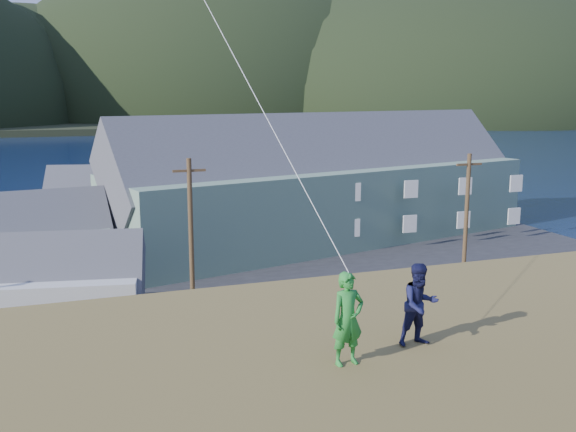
% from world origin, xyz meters
% --- Properties ---
extents(ground, '(900.00, 900.00, 0.00)m').
position_xyz_m(ground, '(0.00, 0.00, 0.00)').
color(ground, '#0A1638').
rests_on(ground, ground).
extents(grass_strip, '(110.00, 8.00, 0.10)m').
position_xyz_m(grass_strip, '(0.00, -2.00, 0.05)').
color(grass_strip, '#4C3D19').
rests_on(grass_strip, ground).
extents(waterfront_lot, '(72.00, 36.00, 0.12)m').
position_xyz_m(waterfront_lot, '(0.00, 17.00, 0.06)').
color(waterfront_lot, '#28282B').
rests_on(waterfront_lot, ground).
extents(wharf, '(26.00, 14.00, 0.90)m').
position_xyz_m(wharf, '(-6.00, 40.00, 0.45)').
color(wharf, gray).
rests_on(wharf, ground).
extents(far_shore, '(900.00, 320.00, 2.00)m').
position_xyz_m(far_shore, '(0.00, 330.00, 1.00)').
color(far_shore, black).
rests_on(far_shore, ground).
extents(far_hills, '(760.00, 265.00, 143.00)m').
position_xyz_m(far_hills, '(35.59, 279.38, 2.00)').
color(far_hills, black).
rests_on(far_hills, ground).
extents(lodge, '(38.33, 18.81, 13.00)m').
position_xyz_m(lodge, '(15.86, 20.51, 4.99)').
color(lodge, gray).
rests_on(lodge, waterfront_lot).
extents(shed_palegreen_near, '(10.68, 7.51, 7.24)m').
position_xyz_m(shed_palegreen_near, '(-7.19, 15.63, 2.72)').
color(shed_palegreen_near, gray).
rests_on(shed_palegreen_near, waterfront_lot).
extents(shed_white, '(8.52, 6.39, 6.17)m').
position_xyz_m(shed_white, '(-4.96, 5.76, 2.38)').
color(shed_white, beige).
rests_on(shed_white, waterfront_lot).
extents(shed_palegreen_far, '(12.33, 8.68, 7.55)m').
position_xyz_m(shed_palegreen_far, '(-1.11, 28.22, 2.88)').
color(shed_palegreen_far, slate).
rests_on(shed_palegreen_far, waterfront_lot).
extents(utility_poles, '(35.64, 0.24, 9.19)m').
position_xyz_m(utility_poles, '(-0.56, 1.50, 4.64)').
color(utility_poles, '#47331E').
rests_on(utility_poles, waterfront_lot).
extents(parked_cars, '(20.01, 12.89, 1.57)m').
position_xyz_m(parked_cars, '(-8.67, 20.97, 0.87)').
color(parked_cars, maroon).
rests_on(parked_cars, waterfront_lot).
extents(kite_flyer_green, '(0.71, 0.51, 1.83)m').
position_xyz_m(kite_flyer_green, '(0.17, -18.25, 8.11)').
color(kite_flyer_green, '#23832D').
rests_on(kite_flyer_green, hillside).
extents(kite_flyer_navy, '(0.85, 0.67, 1.74)m').
position_xyz_m(kite_flyer_navy, '(1.97, -17.85, 8.07)').
color(kite_flyer_navy, '#16183E').
rests_on(kite_flyer_navy, hillside).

